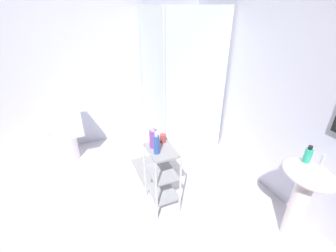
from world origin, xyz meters
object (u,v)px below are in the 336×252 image
hand_soap_bottle (308,155)px  bath_mat (151,168)px  conditioner_bottle_purple (153,138)px  storage_cart (162,173)px  rinse_cup (163,138)px  shampoo_bottle_blue (157,144)px  pedestal_sink (304,189)px  toilet (67,139)px  shower_stall (177,117)px

hand_soap_bottle → bath_mat: hand_soap_bottle is taller
conditioner_bottle_purple → bath_mat: size_ratio=0.40×
storage_cart → rinse_cup: bearing=152.0°
rinse_cup → bath_mat: bearing=177.5°
shampoo_bottle_blue → rinse_cup: (-0.17, 0.13, -0.06)m
hand_soap_bottle → rinse_cup: size_ratio=1.86×
storage_cart → rinse_cup: rinse_cup is taller
hand_soap_bottle → bath_mat: size_ratio=0.27×
pedestal_sink → conditioner_bottle_purple: bearing=-130.7°
rinse_cup → toilet: bearing=-141.6°
toilet → storage_cart: bearing=33.9°
storage_cart → bath_mat: storage_cart is taller
toilet → shampoo_bottle_blue: bearing=31.2°
toilet → shower_stall: bearing=81.0°
storage_cart → shampoo_bottle_blue: (0.04, -0.07, 0.41)m
toilet → conditioner_bottle_purple: bearing=33.6°
shampoo_bottle_blue → bath_mat: shampoo_bottle_blue is taller
hand_soap_bottle → rinse_cup: 1.32m
shampoo_bottle_blue → bath_mat: bearing=167.1°
shampoo_bottle_blue → conditioner_bottle_purple: bearing=175.9°
toilet → conditioner_bottle_purple: size_ratio=3.19×
hand_soap_bottle → bath_mat: (-1.39, -0.95, -0.87)m
hand_soap_bottle → bath_mat: bearing=-145.6°
pedestal_sink → conditioner_bottle_purple: conditioner_bottle_purple is taller
toilet → storage_cart: (1.36, 0.91, 0.12)m
pedestal_sink → shower_stall: bearing=-171.0°
shower_stall → toilet: shower_stall is taller
toilet → bath_mat: (0.73, 1.00, -0.31)m
conditioner_bottle_purple → rinse_cup: 0.15m
conditioner_bottle_purple → bath_mat: bearing=165.4°
pedestal_sink → shampoo_bottle_blue: (-0.80, -1.07, 0.26)m
hand_soap_bottle → pedestal_sink: bearing=-23.0°
rinse_cup → bath_mat: size_ratio=0.14×
toilet → shampoo_bottle_blue: 1.72m
shower_stall → rinse_cup: size_ratio=23.35×
pedestal_sink → toilet: bearing=-138.9°
storage_cart → rinse_cup: size_ratio=8.64×
conditioner_bottle_purple → bath_mat: 1.01m
storage_cart → hand_soap_bottle: 1.36m
toilet → bath_mat: size_ratio=1.27×
shampoo_bottle_blue → conditioner_bottle_purple: size_ratio=0.97×
pedestal_sink → toilet: (-2.20, -1.92, -0.26)m
shower_stall → rinse_cup: shower_stall is taller
hand_soap_bottle → conditioner_bottle_purple: 1.38m
pedestal_sink → bath_mat: bearing=-148.1°
toilet → bath_mat: bearing=54.0°
shampoo_bottle_blue → rinse_cup: bearing=141.6°
hand_soap_bottle → rinse_cup: bearing=-132.3°
pedestal_sink → conditioner_bottle_purple: (-0.91, -1.06, 0.26)m
conditioner_bottle_purple → pedestal_sink: bearing=49.3°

